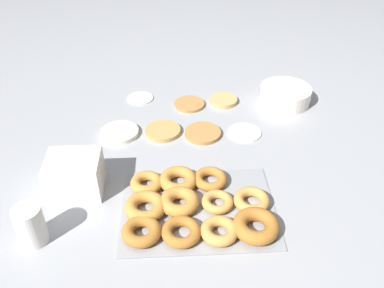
# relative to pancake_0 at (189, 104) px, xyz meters

# --- Properties ---
(ground_plane) EXTENTS (3.00, 3.00, 0.00)m
(ground_plane) POSITION_rel_pancake_0_xyz_m (-0.01, -0.18, -0.01)
(ground_plane) COLOR #9EA0A5
(pancake_0) EXTENTS (0.10, 0.10, 0.01)m
(pancake_0) POSITION_rel_pancake_0_xyz_m (0.00, 0.00, 0.00)
(pancake_0) COLOR #B27F42
(pancake_0) RESTS_ON ground_plane
(pancake_1) EXTENTS (0.12, 0.12, 0.01)m
(pancake_1) POSITION_rel_pancake_0_xyz_m (-0.22, -0.16, 0.00)
(pancake_1) COLOR silver
(pancake_1) RESTS_ON ground_plane
(pancake_2) EXTENTS (0.11, 0.11, 0.01)m
(pancake_2) POSITION_rel_pancake_0_xyz_m (0.03, -0.18, 0.00)
(pancake_2) COLOR #B27F42
(pancake_2) RESTS_ON ground_plane
(pancake_3) EXTENTS (0.10, 0.10, 0.01)m
(pancake_3) POSITION_rel_pancake_0_xyz_m (0.16, -0.18, -0.00)
(pancake_3) COLOR silver
(pancake_3) RESTS_ON ground_plane
(pancake_4) EXTENTS (0.09, 0.09, 0.01)m
(pancake_4) POSITION_rel_pancake_0_xyz_m (-0.17, 0.05, -0.00)
(pancake_4) COLOR beige
(pancake_4) RESTS_ON ground_plane
(pancake_5) EXTENTS (0.10, 0.10, 0.02)m
(pancake_5) POSITION_rel_pancake_0_xyz_m (0.12, 0.01, 0.00)
(pancake_5) COLOR tan
(pancake_5) RESTS_ON ground_plane
(pancake_6) EXTENTS (0.11, 0.11, 0.01)m
(pancake_6) POSITION_rel_pancake_0_xyz_m (-0.09, -0.16, 0.00)
(pancake_6) COLOR tan
(pancake_6) RESTS_ON ground_plane
(donut_tray) EXTENTS (0.38, 0.28, 0.04)m
(donut_tray) POSITION_rel_pancake_0_xyz_m (-0.01, -0.50, 0.01)
(donut_tray) COLOR #93969B
(donut_tray) RESTS_ON ground_plane
(batter_bowl) EXTENTS (0.17, 0.17, 0.06)m
(batter_bowl) POSITION_rel_pancake_0_xyz_m (0.33, 0.00, 0.02)
(batter_bowl) COLOR silver
(batter_bowl) RESTS_ON ground_plane
(container_stack) EXTENTS (0.13, 0.11, 0.10)m
(container_stack) POSITION_rel_pancake_0_xyz_m (-0.31, -0.40, 0.05)
(container_stack) COLOR white
(container_stack) RESTS_ON ground_plane
(paper_cup) EXTENTS (0.06, 0.06, 0.10)m
(paper_cup) POSITION_rel_pancake_0_xyz_m (-0.38, -0.57, 0.04)
(paper_cup) COLOR white
(paper_cup) RESTS_ON ground_plane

